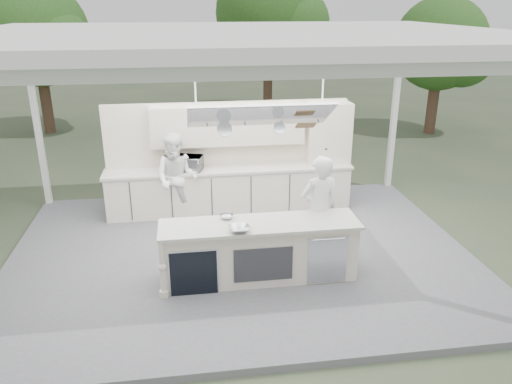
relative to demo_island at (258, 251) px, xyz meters
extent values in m
plane|color=#424D35|center=(-0.18, 0.91, -0.60)|extent=(90.00, 90.00, 0.00)
cube|color=#5C5D61|center=(-0.18, 0.91, -0.54)|extent=(8.00, 6.00, 0.12)
cube|color=white|center=(3.72, 3.81, 1.25)|extent=(0.12, 0.12, 3.70)
cube|color=white|center=(-4.08, 3.81, 1.25)|extent=(0.12, 0.12, 3.70)
cube|color=white|center=(-0.18, 0.91, 3.18)|extent=(8.20, 6.20, 0.16)
cube|color=white|center=(-0.18, -1.99, 3.02)|extent=(8.00, 0.12, 0.16)
cube|color=white|center=(-0.18, 3.81, 3.02)|extent=(8.00, 0.12, 0.16)
cube|color=white|center=(3.72, 0.91, 3.02)|extent=(0.12, 6.00, 0.16)
cube|color=white|center=(0.02, 0.01, 2.15)|extent=(2.00, 0.71, 0.43)
cube|color=white|center=(0.02, 0.01, 2.15)|extent=(2.06, 0.76, 0.46)
cylinder|color=white|center=(-0.88, 0.01, 2.63)|extent=(0.02, 0.02, 0.95)
cylinder|color=white|center=(0.92, 0.01, 2.63)|extent=(0.02, 0.02, 0.95)
cylinder|color=silver|center=(-0.48, 0.16, 1.93)|extent=(0.22, 0.14, 0.21)
cylinder|color=silver|center=(0.32, 0.11, 1.93)|extent=(0.18, 0.12, 0.18)
cube|color=olive|center=(0.72, 0.13, 1.95)|extent=(0.28, 0.18, 0.12)
cube|color=beige|center=(0.02, 0.01, -0.03)|extent=(3.00, 0.70, 0.90)
cube|color=beige|center=(0.02, 0.01, 0.45)|extent=(3.10, 0.78, 0.05)
cylinder|color=beige|center=(-1.48, -0.34, -0.02)|extent=(0.11, 0.11, 0.92)
cube|color=black|center=(-1.03, -0.34, -0.12)|extent=(0.70, 0.04, 0.72)
cube|color=silver|center=(-1.03, -0.35, -0.12)|extent=(0.74, 0.03, 0.72)
cube|color=#2D2E32|center=(0.02, -0.35, -0.06)|extent=(0.90, 0.02, 0.55)
cube|color=silver|center=(1.02, -0.35, -0.06)|extent=(0.62, 0.02, 0.78)
cube|color=beige|center=(-0.18, 2.81, -0.03)|extent=(5.00, 0.65, 0.90)
cube|color=beige|center=(-0.18, 2.81, 0.45)|extent=(5.08, 0.72, 0.05)
cube|color=beige|center=(-0.18, 3.11, 0.65)|extent=(5.00, 0.10, 2.25)
cube|color=beige|center=(-0.18, 2.98, 1.32)|extent=(3.10, 0.38, 0.80)
cube|color=beige|center=(1.92, 2.93, 1.07)|extent=(0.90, 0.45, 1.30)
cube|color=olive|center=(1.92, 2.93, 1.07)|extent=(0.84, 0.40, 0.03)
cylinder|color=silver|center=(1.82, 2.79, 0.53)|extent=(0.20, 0.20, 0.12)
cylinder|color=black|center=(1.82, 2.79, 0.69)|extent=(0.17, 0.17, 0.20)
cylinder|color=black|center=(2.17, 2.79, 0.52)|extent=(0.16, 0.16, 0.10)
cone|color=black|center=(2.17, 2.79, 0.69)|extent=(0.14, 0.14, 0.24)
cylinder|color=#4E3727|center=(-5.68, 10.91, 0.45)|extent=(0.36, 0.36, 2.10)
sphere|color=#375F23|center=(-5.68, 10.91, 2.69)|extent=(3.40, 3.40, 3.40)
sphere|color=#375F23|center=(-5.00, 10.40, 2.35)|extent=(2.38, 2.38, 2.38)
cylinder|color=#4E3727|center=(2.32, 12.91, 0.63)|extent=(0.36, 0.36, 2.45)
sphere|color=#375F23|center=(2.32, 12.91, 3.25)|extent=(4.00, 4.00, 4.00)
sphere|color=#375F23|center=(3.12, 12.31, 2.85)|extent=(2.80, 2.80, 2.80)
cylinder|color=#4E3727|center=(7.32, 8.91, 0.37)|extent=(0.36, 0.36, 1.92)
sphere|color=#375F23|center=(7.32, 8.91, 2.38)|extent=(3.00, 3.00, 3.00)
sphere|color=#375F23|center=(7.92, 8.46, 2.08)|extent=(2.10, 2.10, 2.10)
imported|color=white|center=(1.07, 0.42, 0.45)|extent=(0.76, 0.58, 1.86)
imported|color=white|center=(-1.25, 2.46, 0.42)|extent=(1.03, 0.91, 1.79)
imported|color=silver|center=(-1.00, 2.76, 0.62)|extent=(0.62, 0.50, 0.30)
imported|color=#B0B3B7|center=(-0.32, -0.24, 0.51)|extent=(0.34, 0.34, 0.08)
imported|color=silver|center=(-0.47, 0.26, 0.51)|extent=(0.25, 0.25, 0.07)
camera|label=1|loc=(-1.05, -6.90, 3.66)|focal=35.00mm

